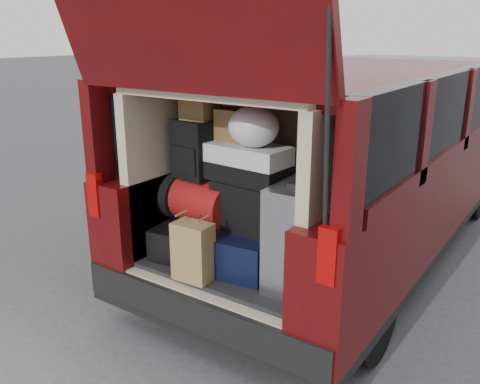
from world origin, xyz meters
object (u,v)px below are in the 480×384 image
(kraft_bag, at_px, (193,252))
(red_duffel, at_px, (203,201))
(black_hardshell, at_px, (193,238))
(black_soft_case, at_px, (249,206))
(navy_hardshell, at_px, (244,247))
(silver_roller, at_px, (298,237))
(backpack, at_px, (193,149))
(twotone_duffel, at_px, (248,163))

(kraft_bag, distance_m, red_duffel, 0.47)
(black_hardshell, relative_size, black_soft_case, 1.22)
(black_hardshell, xyz_separation_m, red_duffel, (0.06, 0.05, 0.28))
(navy_hardshell, height_order, silver_roller, silver_roller)
(black_hardshell, distance_m, red_duffel, 0.29)
(backpack, bearing_deg, black_hardshell, -100.92)
(red_duffel, distance_m, black_soft_case, 0.39)
(backpack, height_order, twotone_duffel, backpack)
(silver_roller, bearing_deg, navy_hardshell, 168.54)
(black_hardshell, distance_m, twotone_duffel, 0.74)
(red_duffel, distance_m, twotone_duffel, 0.49)
(backpack, bearing_deg, red_duffel, 32.13)
(navy_hardshell, bearing_deg, silver_roller, -16.34)
(silver_roller, bearing_deg, black_soft_case, 166.96)
(silver_roller, xyz_separation_m, backpack, (-0.85, 0.05, 0.43))
(black_hardshell, xyz_separation_m, kraft_bag, (0.27, -0.32, 0.08))
(red_duffel, height_order, black_soft_case, black_soft_case)
(twotone_duffel, bearing_deg, black_soft_case, -41.37)
(red_duffel, bearing_deg, navy_hardshell, 6.38)
(black_hardshell, xyz_separation_m, navy_hardshell, (0.42, 0.05, 0.02))
(black_hardshell, height_order, black_soft_case, black_soft_case)
(kraft_bag, distance_m, twotone_duffel, 0.67)
(black_hardshell, height_order, red_duffel, red_duffel)
(black_soft_case, bearing_deg, silver_roller, -6.67)
(black_hardshell, bearing_deg, black_soft_case, -0.97)
(twotone_duffel, bearing_deg, backpack, -168.60)
(black_soft_case, bearing_deg, twotone_duffel, 138.82)
(backpack, bearing_deg, black_soft_case, 10.90)
(navy_hardshell, bearing_deg, twotone_duffel, 66.72)
(black_soft_case, xyz_separation_m, twotone_duffel, (-0.02, 0.02, 0.28))
(kraft_bag, xyz_separation_m, backpack, (-0.26, 0.34, 0.57))
(navy_hardshell, distance_m, twotone_duffel, 0.58)
(black_hardshell, relative_size, red_duffel, 1.09)
(silver_roller, bearing_deg, kraft_bag, -155.58)
(black_soft_case, height_order, backpack, backpack)
(kraft_bag, relative_size, red_duffel, 0.75)
(red_duffel, bearing_deg, backpack, -148.22)
(red_duffel, xyz_separation_m, twotone_duffel, (0.36, 0.03, 0.32))
(black_hardshell, relative_size, navy_hardshell, 0.93)
(silver_roller, relative_size, red_duffel, 1.29)
(kraft_bag, xyz_separation_m, black_soft_case, (0.17, 0.37, 0.23))
(backpack, relative_size, twotone_duffel, 0.75)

